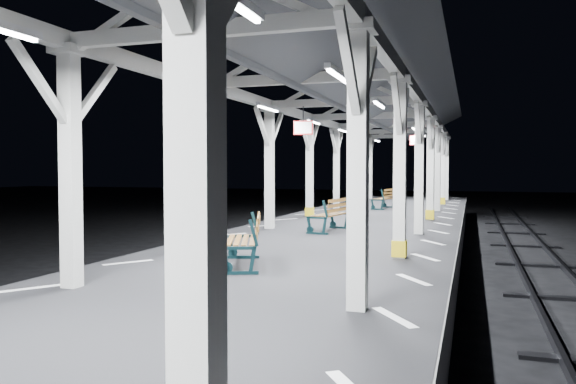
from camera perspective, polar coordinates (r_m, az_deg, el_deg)
The scene contains 9 objects.
ground at distance 9.38m, azimuth -2.97°, elevation -14.00°, with size 120.00×120.00×0.00m, color black.
platform at distance 9.25m, azimuth -2.98°, elevation -11.03°, with size 6.00×50.00×1.00m, color black.
hazard_stripes_left at distance 10.28m, azimuth -15.93°, elevation -6.90°, with size 1.00×48.00×0.01m, color silver.
hazard_stripes_right at distance 8.59m, azimuth 12.63°, elevation -8.69°, with size 1.00×48.00×0.01m, color silver.
track_left at distance 12.04m, azimuth -26.14°, elevation -10.17°, with size 2.20×60.00×0.16m.
canopy at distance 9.19m, azimuth -3.06°, elevation 14.38°, with size 5.40×49.00×4.65m.
bench_mid at distance 9.52m, azimuth -4.16°, elevation -4.75°, with size 1.11×1.71×0.87m.
bench_far at distance 14.70m, azimuth 4.53°, elevation -2.22°, with size 0.82×1.69×0.88m.
bench_extra at distance 23.26m, azimuth 9.88°, elevation -0.61°, with size 0.82×1.61×0.83m.
Camera 1 is at (3.24, -8.40, 2.65)m, focal length 35.00 mm.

